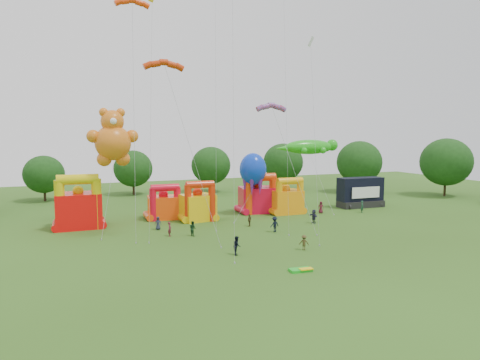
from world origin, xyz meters
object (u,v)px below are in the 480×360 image
object	(u,v)px
stage_trailer	(360,193)
gecko_kite	(312,156)
bouncy_castle_2	(198,205)
teddy_bear_kite	(111,167)
spectator_4	(249,220)
bouncy_castle_0	(79,208)
spectator_0	(158,223)
octopus_kite	(248,190)

from	to	relation	value
stage_trailer	gecko_kite	xyz separation A→B (m)	(-8.43, 1.68, 6.20)
bouncy_castle_2	teddy_bear_kite	world-z (taller)	teddy_bear_kite
teddy_bear_kite	spectator_4	xyz separation A→B (m)	(17.23, -3.99, -7.31)
teddy_bear_kite	gecko_kite	xyz separation A→B (m)	(32.07, 4.97, 0.49)
bouncy_castle_0	stage_trailer	world-z (taller)	bouncy_castle_0
spectator_4	teddy_bear_kite	bearing A→B (deg)	-57.63
spectator_0	spectator_4	xyz separation A→B (m)	(11.75, -2.38, -0.03)
octopus_kite	spectator_4	bearing A→B (deg)	-110.77
stage_trailer	gecko_kite	distance (m)	10.60
gecko_kite	spectator_4	bearing A→B (deg)	-148.88
bouncy_castle_0	spectator_0	xyz separation A→B (m)	(9.40, -4.75, -1.87)
bouncy_castle_2	teddy_bear_kite	bearing A→B (deg)	-169.87
bouncy_castle_2	spectator_4	world-z (taller)	bouncy_castle_2
octopus_kite	spectator_0	world-z (taller)	octopus_kite
spectator_4	bouncy_castle_0	bearing A→B (deg)	-63.23
bouncy_castle_2	octopus_kite	world-z (taller)	octopus_kite
bouncy_castle_0	teddy_bear_kite	bearing A→B (deg)	-38.78
spectator_0	spectator_4	bearing A→B (deg)	-0.18
spectator_4	spectator_0	bearing A→B (deg)	-56.03
spectator_4	octopus_kite	bearing A→B (deg)	-155.36
bouncy_castle_2	teddy_bear_kite	xyz separation A→B (m)	(-11.90, -2.13, 5.91)
gecko_kite	spectator_4	world-z (taller)	gecko_kite
stage_trailer	spectator_0	bearing A→B (deg)	-172.03
bouncy_castle_2	spectator_4	size ratio (longest dim) A/B	3.51
bouncy_castle_0	gecko_kite	world-z (taller)	gecko_kite
gecko_kite	spectator_0	size ratio (longest dim) A/B	6.90
bouncy_castle_2	stage_trailer	distance (m)	28.63
bouncy_castle_0	octopus_kite	xyz separation A→B (m)	(23.51, -0.89, 1.34)
stage_trailer	octopus_kite	size ratio (longest dim) A/B	0.82
stage_trailer	teddy_bear_kite	distance (m)	41.03
gecko_kite	spectator_0	distance (m)	28.47
bouncy_castle_0	gecko_kite	xyz separation A→B (m)	(35.98, 1.83, 5.91)
teddy_bear_kite	stage_trailer	bearing A→B (deg)	4.65
teddy_bear_kite	gecko_kite	distance (m)	32.46
spectator_0	spectator_4	distance (m)	11.98
octopus_kite	spectator_0	xyz separation A→B (m)	(-14.11, -3.86, -3.20)
stage_trailer	teddy_bear_kite	size ratio (longest dim) A/B	0.50
stage_trailer	spectator_4	xyz separation A→B (m)	(-23.27, -7.28, -1.59)
stage_trailer	spectator_4	distance (m)	24.43
bouncy_castle_2	gecko_kite	xyz separation A→B (m)	(20.17, 2.85, 6.40)
gecko_kite	octopus_kite	xyz separation A→B (m)	(-12.48, -2.72, -4.57)
bouncy_castle_2	octopus_kite	xyz separation A→B (m)	(7.70, 0.12, 1.83)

